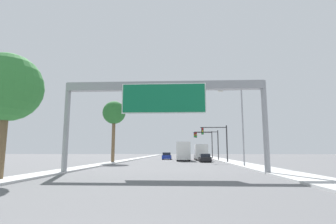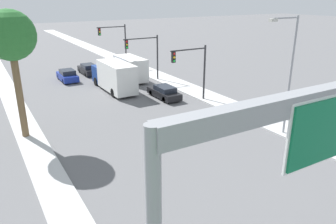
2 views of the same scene
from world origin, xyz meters
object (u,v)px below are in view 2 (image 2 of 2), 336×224
traffic_light_near_intersection (194,65)px  traffic_light_far_intersection (117,39)px  truck_box_secondary (114,76)px  car_far_right (164,92)px  traffic_light_mid_block (147,51)px  palm_tree_background (10,38)px  car_mid_right (67,76)px  street_lamp_right (288,68)px  truck_box_primary (128,68)px  car_near_center (88,69)px

traffic_light_near_intersection → traffic_light_far_intersection: 20.00m
truck_box_secondary → traffic_light_far_intersection: 13.27m
car_far_right → traffic_light_mid_block: size_ratio=0.80×
truck_box_secondary → traffic_light_far_intersection: bearing=65.7°
traffic_light_far_intersection → palm_tree_background: palm_tree_background is taller
traffic_light_mid_block → palm_tree_background: 19.79m
traffic_light_far_intersection → palm_tree_background: (-16.35, -20.74, 3.41)m
traffic_light_far_intersection → car_far_right: bearing=-96.1°
truck_box_secondary → car_mid_right: bearing=115.4°
car_mid_right → truck_box_secondary: 8.23m
traffic_light_near_intersection → street_lamp_right: size_ratio=0.63×
car_far_right → traffic_light_mid_block: (1.70, 7.32, 3.30)m
car_mid_right → truck_box_primary: size_ratio=0.55×
car_far_right → truck_box_primary: (0.00, 9.31, 0.92)m
street_lamp_right → truck_box_secondary: bearing=109.2°
palm_tree_background → street_lamp_right: size_ratio=1.05×
truck_box_secondary → traffic_light_mid_block: size_ratio=1.48×
car_mid_right → traffic_light_far_intersection: (8.86, 4.50, 3.58)m
car_far_right → car_near_center: 15.54m
car_far_right → car_near_center: car_near_center is taller
car_far_right → traffic_light_far_intersection: 17.80m
street_lamp_right → palm_tree_background: bearing=150.7°
traffic_light_far_intersection → palm_tree_background: bearing=-128.3°
car_mid_right → traffic_light_near_intersection: 18.15m
palm_tree_background → car_near_center: bearing=59.4°
palm_tree_background → street_lamp_right: (17.50, -9.82, -2.28)m
palm_tree_background → street_lamp_right: 20.19m
car_mid_right → traffic_light_far_intersection: size_ratio=0.67×
car_mid_right → truck_box_primary: bearing=-26.7°
truck_box_secondary → traffic_light_near_intersection: traffic_light_near_intersection is taller
traffic_light_far_intersection → car_mid_right: bearing=-153.1°
car_mid_right → truck_box_secondary: truck_box_secondary is taller
car_mid_right → traffic_light_far_intersection: traffic_light_far_intersection is taller
traffic_light_mid_block → palm_tree_background: bearing=-146.4°
car_far_right → car_mid_right: (-7.00, 12.83, 0.05)m
traffic_light_far_intersection → truck_box_secondary: bearing=-114.3°
car_near_center → truck_box_primary: bearing=-59.0°
car_far_right → street_lamp_right: bearing=-77.2°
car_far_right → truck_box_secondary: (-3.50, 5.45, 1.08)m
truck_box_primary → car_far_right: bearing=-90.0°
traffic_light_near_intersection → traffic_light_mid_block: size_ratio=1.00×
car_near_center → palm_tree_background: size_ratio=0.47×
truck_box_secondary → car_far_right: bearing=-57.3°
palm_tree_background → street_lamp_right: palm_tree_background is taller
car_far_right → car_mid_right: car_mid_right is taller
car_far_right → street_lamp_right: street_lamp_right is taller
car_mid_right → car_near_center: bearing=33.5°
traffic_light_mid_block → car_mid_right: bearing=147.7°
car_near_center → traffic_light_mid_block: (5.20, -7.82, 3.26)m
truck_box_primary → street_lamp_right: street_lamp_right is taller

